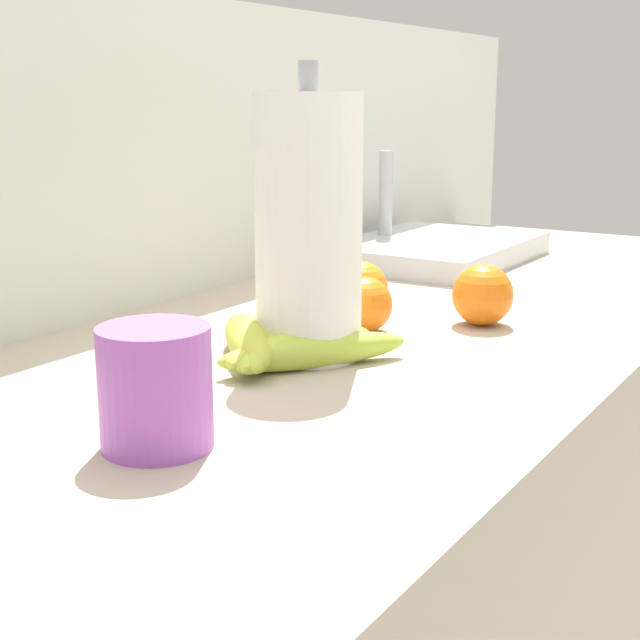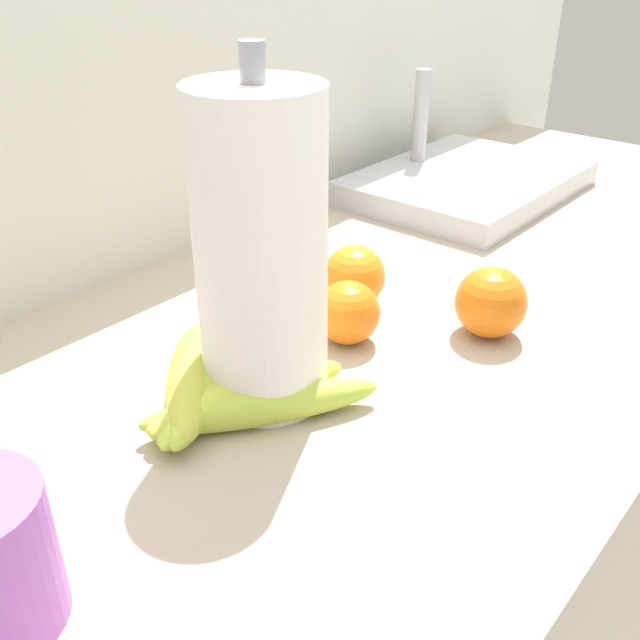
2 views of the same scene
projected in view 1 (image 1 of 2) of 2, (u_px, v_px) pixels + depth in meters
counter at (405, 621)px, 1.30m from camera, size 1.65×0.62×0.90m
wall_back at (213, 440)px, 1.43m from camera, size 2.05×0.06×1.30m
banana_bunch at (279, 344)px, 0.96m from camera, size 0.22×0.22×0.04m
orange_center at (360, 289)px, 1.16m from camera, size 0.07×0.07×0.07m
orange_right at (483, 295)px, 1.11m from camera, size 0.07×0.07×0.07m
orange_front at (365, 305)px, 1.08m from camera, size 0.07×0.07×0.07m
paper_towel_roll at (308, 227)px, 0.95m from camera, size 0.11×0.11×0.31m
sink_basin at (433, 249)px, 1.55m from camera, size 0.37×0.27×0.18m
mug at (156, 388)px, 0.72m from camera, size 0.09×0.09×0.10m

